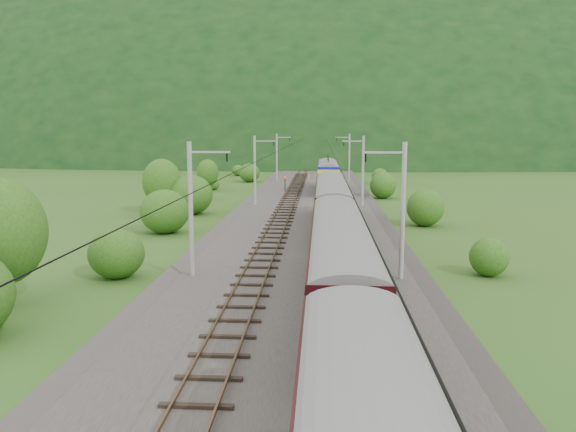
{
  "coord_description": "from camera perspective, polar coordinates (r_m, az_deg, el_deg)",
  "views": [
    {
      "loc": [
        1.48,
        -32.36,
        8.98
      ],
      "look_at": [
        -0.98,
        8.96,
        2.6
      ],
      "focal_mm": 35.0,
      "sensor_mm": 36.0,
      "label": 1
    }
  ],
  "objects": [
    {
      "name": "signal",
      "position": [
        80.34,
        -0.31,
        3.42
      ],
      "size": [
        0.23,
        0.23,
        2.04
      ],
      "color": "black",
      "rests_on": "railbed"
    },
    {
      "name": "vegetation_left",
      "position": [
        43.4,
        -16.87,
        -0.09
      ],
      "size": [
        8.47,
        144.9,
        6.62
      ],
      "color": "#214D14",
      "rests_on": "ground"
    },
    {
      "name": "hazard_post_far",
      "position": [
        91.4,
        2.83,
        3.76
      ],
      "size": [
        0.16,
        0.16,
        1.46
      ],
      "primitive_type": "cylinder",
      "color": "red",
      "rests_on": "railbed"
    },
    {
      "name": "railbed",
      "position": [
        43.29,
        1.38,
        -3.01
      ],
      "size": [
        14.0,
        220.0,
        0.3
      ],
      "primitive_type": "cube",
      "color": "#38332D",
      "rests_on": "ground"
    },
    {
      "name": "track_right",
      "position": [
        43.23,
        4.57,
        -2.75
      ],
      "size": [
        2.4,
        220.0,
        0.27
      ],
      "color": "brown",
      "rests_on": "railbed"
    },
    {
      "name": "mountain_ridge",
      "position": [
        353.98,
        -16.78,
        6.94
      ],
      "size": [
        336.0,
        280.0,
        132.0
      ],
      "primitive_type": "ellipsoid",
      "color": "black",
      "rests_on": "ground"
    },
    {
      "name": "mountain_main",
      "position": [
        292.5,
        3.15,
        6.99
      ],
      "size": [
        504.0,
        360.0,
        244.0
      ],
      "primitive_type": "ellipsoid",
      "color": "black",
      "rests_on": "ground"
    },
    {
      "name": "vegetation_right",
      "position": [
        44.85,
        15.42,
        -1.22
      ],
      "size": [
        5.22,
        102.75,
        3.14
      ],
      "color": "#214D14",
      "rests_on": "ground"
    },
    {
      "name": "ground",
      "position": [
        33.61,
        0.77,
        -6.74
      ],
      "size": [
        600.0,
        600.0,
        0.0
      ],
      "primitive_type": "plane",
      "color": "#344E18",
      "rests_on": "ground"
    },
    {
      "name": "hazard_post_near",
      "position": [
        97.4,
        2.16,
        4.09
      ],
      "size": [
        0.16,
        0.16,
        1.5
      ],
      "primitive_type": "cylinder",
      "color": "red",
      "rests_on": "railbed"
    },
    {
      "name": "train",
      "position": [
        27.74,
        5.24,
        -2.87
      ],
      "size": [
        2.86,
        116.07,
        4.96
      ],
      "color": "black",
      "rests_on": "ground"
    },
    {
      "name": "catenary_right",
      "position": [
        64.68,
        7.54,
        4.72
      ],
      "size": [
        2.54,
        192.28,
        8.0
      ],
      "color": "gray",
      "rests_on": "railbed"
    },
    {
      "name": "catenary_left",
      "position": [
        64.96,
        -3.33,
        4.79
      ],
      "size": [
        2.54,
        192.28,
        8.0
      ],
      "color": "gray",
      "rests_on": "railbed"
    },
    {
      "name": "overhead_wires",
      "position": [
        42.42,
        1.42,
        6.22
      ],
      "size": [
        4.83,
        198.0,
        0.03
      ],
      "color": "black",
      "rests_on": "ground"
    },
    {
      "name": "track_left",
      "position": [
        43.4,
        -1.79,
        -2.69
      ],
      "size": [
        2.4,
        220.0,
        0.27
      ],
      "color": "brown",
      "rests_on": "railbed"
    }
  ]
}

